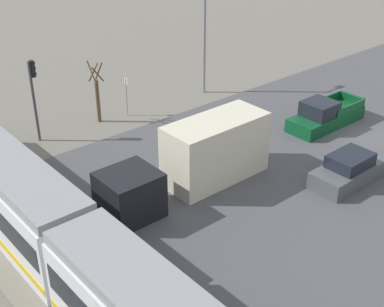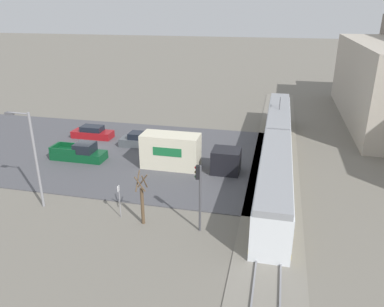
{
  "view_description": "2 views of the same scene",
  "coord_description": "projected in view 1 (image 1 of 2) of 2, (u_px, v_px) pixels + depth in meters",
  "views": [
    {
      "loc": [
        -14.93,
        26.56,
        14.31
      ],
      "look_at": [
        2.58,
        11.67,
        1.94
      ],
      "focal_mm": 50.0,
      "sensor_mm": 36.0,
      "label": 1
    },
    {
      "loc": [
        34.06,
        19.62,
        14.46
      ],
      "look_at": [
        3.26,
        12.44,
        1.94
      ],
      "focal_mm": 35.0,
      "sensor_mm": 36.0,
      "label": 2
    }
  ],
  "objects": [
    {
      "name": "box_truck",
      "position": [
        196.0,
        159.0,
        26.31
      ],
      "size": [
        2.38,
        9.3,
        3.25
      ],
      "color": "black",
      "rests_on": "ground"
    },
    {
      "name": "rail_bed",
      "position": [
        73.0,
        286.0,
        20.57
      ],
      "size": [
        63.71,
        4.4,
        0.22
      ],
      "color": "gray",
      "rests_on": "ground"
    },
    {
      "name": "street_lamp_near_crossing",
      "position": [
        207.0,
        32.0,
        36.47
      ],
      "size": [
        0.36,
        1.95,
        7.5
      ],
      "color": "gray",
      "rests_on": "ground"
    },
    {
      "name": "ground_plane",
      "position": [
        368.0,
        138.0,
        31.95
      ],
      "size": [
        320.0,
        320.0,
        0.0
      ],
      "primitive_type": "plane",
      "color": "slate"
    },
    {
      "name": "no_parking_sign",
      "position": [
        126.0,
        93.0,
        34.09
      ],
      "size": [
        0.32,
        0.08,
        2.57
      ],
      "color": "gray",
      "rests_on": "ground"
    },
    {
      "name": "road_surface",
      "position": [
        368.0,
        137.0,
        31.93
      ],
      "size": [
        19.96,
        37.62,
        0.08
      ],
      "color": "#4C4C51",
      "rests_on": "ground"
    },
    {
      "name": "traffic_light_pole",
      "position": [
        34.0,
        90.0,
        30.19
      ],
      "size": [
        0.28,
        0.47,
        4.87
      ],
      "color": "#47474C",
      "rests_on": "ground"
    },
    {
      "name": "light_rail_tram",
      "position": [
        76.0,
        258.0,
        19.33
      ],
      "size": [
        31.56,
        2.54,
        4.67
      ],
      "color": "white",
      "rests_on": "ground"
    },
    {
      "name": "sedan_car_0",
      "position": [
        349.0,
        170.0,
        27.1
      ],
      "size": [
        1.86,
        4.3,
        1.54
      ],
      "color": "#4C5156",
      "rests_on": "ground"
    },
    {
      "name": "street_tree",
      "position": [
        97.0,
        95.0,
        33.16
      ],
      "size": [
        0.95,
        0.79,
        3.97
      ],
      "color": "brown",
      "rests_on": "ground"
    },
    {
      "name": "pickup_truck",
      "position": [
        325.0,
        116.0,
        33.0
      ],
      "size": [
        1.97,
        5.43,
        1.75
      ],
      "color": "#0C4723",
      "rests_on": "ground"
    }
  ]
}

